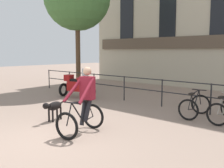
# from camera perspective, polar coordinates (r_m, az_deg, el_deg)

# --- Properties ---
(ground_plane) EXTENTS (60.00, 60.00, 0.00)m
(ground_plane) POSITION_cam_1_polar(r_m,az_deg,el_deg) (6.55, -14.82, -11.79)
(ground_plane) COLOR gray
(canal_railing) EXTENTS (15.05, 0.05, 1.05)m
(canal_railing) POSITION_cam_1_polar(r_m,az_deg,el_deg) (10.07, 10.84, -0.91)
(canal_railing) COLOR #232326
(canal_railing) RESTS_ON ground_plane
(cyclist_with_bike) EXTENTS (0.92, 1.29, 1.70)m
(cyclist_with_bike) POSITION_cam_1_polar(r_m,az_deg,el_deg) (6.78, -6.17, -4.26)
(cyclist_with_bike) COLOR black
(cyclist_with_bike) RESTS_ON ground_plane
(dog) EXTENTS (0.38, 0.96, 0.62)m
(dog) POSITION_cam_1_polar(r_m,az_deg,el_deg) (8.11, -12.65, -4.86)
(dog) COLOR black
(dog) RESTS_ON ground_plane
(parked_motorcycle) EXTENTS (1.79, 1.00, 1.35)m
(parked_motorcycle) POSITION_cam_1_polar(r_m,az_deg,el_deg) (11.95, -7.70, -0.31)
(parked_motorcycle) COLOR black
(parked_motorcycle) RESTS_ON ground_plane
(parked_bicycle_near_lamp) EXTENTS (0.74, 1.16, 0.86)m
(parked_bicycle_near_lamp) POSITION_cam_1_polar(r_m,az_deg,el_deg) (8.80, 17.55, -4.60)
(parked_bicycle_near_lamp) COLOR black
(parked_bicycle_near_lamp) RESTS_ON ground_plane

